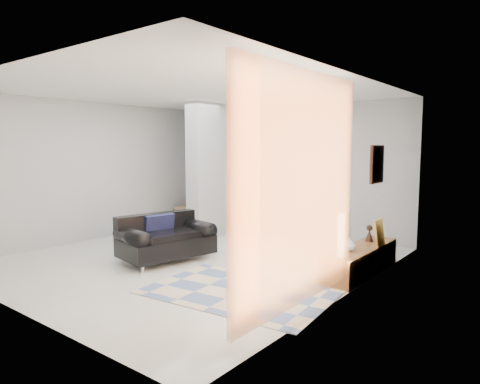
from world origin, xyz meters
The scene contains 17 objects.
floor centered at (0.00, 0.00, 0.00)m, with size 6.00×6.00×0.00m, color beige.
ceiling centered at (0.00, 0.00, 2.80)m, with size 6.00×6.00×0.00m, color white.
wall_back centered at (0.00, 3.00, 1.40)m, with size 6.00×6.00×0.00m, color #ACAFB1.
wall_front centered at (0.00, -3.00, 1.40)m, with size 6.00×6.00×0.00m, color #ACAFB1.
wall_left centered at (-2.75, 0.00, 1.40)m, with size 6.00×6.00×0.00m, color #ACAFB1.
wall_right centered at (2.75, 0.00, 1.40)m, with size 6.00×6.00×0.00m, color #ACAFB1.
partition_column centered at (-1.10, 1.60, 1.40)m, with size 0.35×1.20×2.80m, color #A9AFB0.
hallway_door centered at (-2.10, 2.96, 1.02)m, with size 0.85×0.06×2.04m, color silver.
curtain centered at (2.67, -1.15, 1.45)m, with size 2.55×2.55×0.00m, color orange.
wall_art centered at (2.72, 0.90, 1.65)m, with size 0.04×0.45×0.55m, color #361A0E.
media_console centered at (2.52, 0.90, 0.20)m, with size 0.45×1.88×0.80m.
loveseat centered at (-0.40, -0.39, 0.36)m, with size 1.18×1.66×0.76m.
daybed centered at (-1.93, 2.61, 0.41)m, with size 2.01×1.31×0.77m.
area_rug centered at (1.60, -0.90, 0.01)m, with size 2.38×1.58×0.01m, color beige.
cylinder_lamp centered at (2.50, 0.22, 0.70)m, with size 0.11×0.11×0.59m, color silver.
bronze_figurine centered at (2.47, 1.35, 0.53)m, with size 0.13×0.13×0.26m, color #301D15, non-canonical shape.
vase centered at (2.47, 0.56, 0.50)m, with size 0.20×0.20×0.21m, color silver.
Camera 1 is at (4.95, -5.19, 1.90)m, focal length 32.00 mm.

